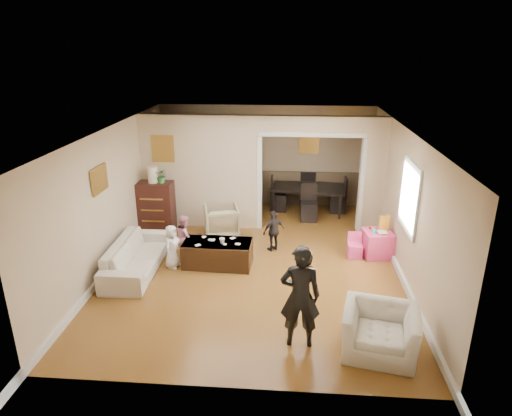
# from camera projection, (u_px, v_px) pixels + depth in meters

# --- Properties ---
(floor) EXTENTS (7.00, 7.00, 0.00)m
(floor) POSITION_uv_depth(u_px,v_px,m) (255.00, 261.00, 8.90)
(floor) COLOR olive
(floor) RESTS_ON ground
(partition_left) EXTENTS (2.75, 0.18, 2.60)m
(partition_left) POSITION_uv_depth(u_px,v_px,m) (201.00, 172.00, 10.24)
(partition_left) COLOR #CAB294
(partition_left) RESTS_ON ground
(partition_right) EXTENTS (0.55, 0.18, 2.60)m
(partition_right) POSITION_uv_depth(u_px,v_px,m) (373.00, 176.00, 9.96)
(partition_right) COLOR #CAB294
(partition_right) RESTS_ON ground
(partition_header) EXTENTS (2.22, 0.18, 0.35)m
(partition_header) POSITION_uv_depth(u_px,v_px,m) (313.00, 124.00, 9.67)
(partition_header) COLOR #CAB294
(partition_header) RESTS_ON partition_right
(window_pane) EXTENTS (0.03, 0.95, 1.10)m
(window_pane) POSITION_uv_depth(u_px,v_px,m) (410.00, 197.00, 7.80)
(window_pane) COLOR white
(window_pane) RESTS_ON ground
(framed_art_partition) EXTENTS (0.45, 0.03, 0.55)m
(framed_art_partition) POSITION_uv_depth(u_px,v_px,m) (163.00, 149.00, 10.02)
(framed_art_partition) COLOR brown
(framed_art_partition) RESTS_ON partition_left
(framed_art_sofa_wall) EXTENTS (0.03, 0.55, 0.40)m
(framed_art_sofa_wall) POSITION_uv_depth(u_px,v_px,m) (99.00, 180.00, 7.92)
(framed_art_sofa_wall) COLOR brown
(framed_art_alcove) EXTENTS (0.45, 0.03, 0.55)m
(framed_art_alcove) POSITION_uv_depth(u_px,v_px,m) (309.00, 142.00, 11.46)
(framed_art_alcove) COLOR brown
(sofa) EXTENTS (0.83, 2.05, 0.59)m
(sofa) POSITION_uv_depth(u_px,v_px,m) (136.00, 256.00, 8.45)
(sofa) COLOR silver
(sofa) RESTS_ON ground
(armchair_back) EXTENTS (0.90, 0.91, 0.69)m
(armchair_back) POSITION_uv_depth(u_px,v_px,m) (222.00, 221.00, 9.98)
(armchair_back) COLOR tan
(armchair_back) RESTS_ON ground
(armchair_front) EXTENTS (1.16, 1.06, 0.65)m
(armchair_front) POSITION_uv_depth(u_px,v_px,m) (380.00, 331.00, 6.19)
(armchair_front) COLOR silver
(armchair_front) RESTS_ON ground
(dresser) EXTENTS (0.83, 0.47, 1.14)m
(dresser) POSITION_uv_depth(u_px,v_px,m) (155.00, 207.00, 10.21)
(dresser) COLOR #361410
(dresser) RESTS_ON ground
(table_lamp) EXTENTS (0.22, 0.22, 0.36)m
(table_lamp) POSITION_uv_depth(u_px,v_px,m) (153.00, 175.00, 9.95)
(table_lamp) COLOR beige
(table_lamp) RESTS_ON dresser
(potted_plant) EXTENTS (0.30, 0.26, 0.33)m
(potted_plant) POSITION_uv_depth(u_px,v_px,m) (162.00, 176.00, 9.94)
(potted_plant) COLOR #376C30
(potted_plant) RESTS_ON dresser
(coffee_table) EXTENTS (1.33, 0.71, 0.49)m
(coffee_table) POSITION_uv_depth(u_px,v_px,m) (218.00, 253.00, 8.68)
(coffee_table) COLOR #382112
(coffee_table) RESTS_ON ground
(coffee_cup) EXTENTS (0.11, 0.11, 0.10)m
(coffee_cup) POSITION_uv_depth(u_px,v_px,m) (222.00, 241.00, 8.52)
(coffee_cup) COLOR white
(coffee_cup) RESTS_ON coffee_table
(play_table) EXTENTS (0.62, 0.62, 0.53)m
(play_table) POSITION_uv_depth(u_px,v_px,m) (377.00, 244.00, 9.05)
(play_table) COLOR #E13B76
(play_table) RESTS_ON ground
(cereal_box) EXTENTS (0.21, 0.10, 0.30)m
(cereal_box) POSITION_uv_depth(u_px,v_px,m) (384.00, 223.00, 9.00)
(cereal_box) COLOR yellow
(cereal_box) RESTS_ON play_table
(cyan_cup) EXTENTS (0.08, 0.08, 0.08)m
(cyan_cup) POSITION_uv_depth(u_px,v_px,m) (374.00, 231.00, 8.91)
(cyan_cup) COLOR #28C3CC
(cyan_cup) RESTS_ON play_table
(toy_block) EXTENTS (0.10, 0.09, 0.05)m
(toy_block) POSITION_uv_depth(u_px,v_px,m) (371.00, 228.00, 9.07)
(toy_block) COLOR red
(toy_block) RESTS_ON play_table
(play_bowl) EXTENTS (0.23, 0.23, 0.05)m
(play_bowl) POSITION_uv_depth(u_px,v_px,m) (382.00, 233.00, 8.84)
(play_bowl) COLOR white
(play_bowl) RESTS_ON play_table
(dining_table) EXTENTS (1.98, 1.29, 0.65)m
(dining_table) POSITION_uv_depth(u_px,v_px,m) (308.00, 199.00, 11.47)
(dining_table) COLOR black
(dining_table) RESTS_ON ground
(adult_person) EXTENTS (0.57, 0.38, 1.54)m
(adult_person) POSITION_uv_depth(u_px,v_px,m) (300.00, 297.00, 6.20)
(adult_person) COLOR black
(adult_person) RESTS_ON ground
(child_kneel_a) EXTENTS (0.36, 0.47, 0.85)m
(child_kneel_a) POSITION_uv_depth(u_px,v_px,m) (172.00, 247.00, 8.53)
(child_kneel_a) COLOR white
(child_kneel_a) RESTS_ON ground
(child_kneel_b) EXTENTS (0.45, 0.51, 0.89)m
(child_kneel_b) POSITION_uv_depth(u_px,v_px,m) (185.00, 237.00, 8.94)
(child_kneel_b) COLOR pink
(child_kneel_b) RESTS_ON ground
(child_toddler) EXTENTS (0.53, 0.48, 0.87)m
(child_toddler) POSITION_uv_depth(u_px,v_px,m) (274.00, 231.00, 9.24)
(child_toddler) COLOR black
(child_toddler) RESTS_ON ground
(craft_papers) EXTENTS (0.86, 0.50, 0.00)m
(craft_papers) POSITION_uv_depth(u_px,v_px,m) (217.00, 241.00, 8.63)
(craft_papers) COLOR white
(craft_papers) RESTS_ON coffee_table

